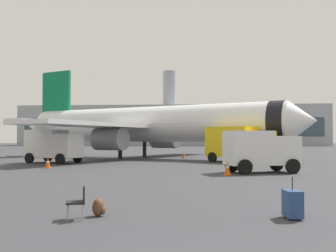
# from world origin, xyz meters

# --- Properties ---
(airplane_at_gate) EXTENTS (33.89, 31.14, 10.50)m
(airplane_at_gate) POSITION_xyz_m (-5.84, 38.64, 3.66)
(airplane_at_gate) COLOR white
(airplane_at_gate) RESTS_ON ground
(service_truck) EXTENTS (5.27, 3.85, 2.90)m
(service_truck) POSITION_xyz_m (-12.84, 29.52, 1.61)
(service_truck) COLOR white
(service_truck) RESTS_ON ground
(fuel_truck) EXTENTS (6.16, 5.66, 3.20)m
(fuel_truck) POSITION_xyz_m (3.42, 31.55, 1.77)
(fuel_truck) COLOR yellow
(fuel_truck) RESTS_ON ground
(cargo_van) EXTENTS (4.79, 3.36, 2.60)m
(cargo_van) POSITION_xyz_m (3.71, 20.57, 1.45)
(cargo_van) COLOR white
(cargo_van) RESTS_ON ground
(safety_cone_mid) EXTENTS (0.44, 0.44, 0.83)m
(safety_cone_mid) POSITION_xyz_m (1.56, 18.81, 0.41)
(safety_cone_mid) COLOR #F2590C
(safety_cone_mid) RESTS_ON ground
(safety_cone_far) EXTENTS (0.44, 0.44, 0.62)m
(safety_cone_far) POSITION_xyz_m (-1.87, 39.93, 0.30)
(safety_cone_far) COLOR #F2590C
(safety_cone_far) RESTS_ON ground
(safety_cone_outer) EXTENTS (0.44, 0.44, 0.78)m
(safety_cone_outer) POSITION_xyz_m (-10.88, 23.27, 0.38)
(safety_cone_outer) COLOR #F2590C
(safety_cone_outer) RESTS_ON ground
(rolling_suitcase) EXTENTS (0.46, 0.67, 1.10)m
(rolling_suitcase) POSITION_xyz_m (2.42, 6.00, 0.39)
(rolling_suitcase) COLOR navy
(rolling_suitcase) RESTS_ON ground
(traveller_backpack) EXTENTS (0.36, 0.40, 0.48)m
(traveller_backpack) POSITION_xyz_m (-2.75, 5.90, 0.23)
(traveller_backpack) COLOR brown
(traveller_backpack) RESTS_ON ground
(gate_chair) EXTENTS (0.60, 0.60, 0.86)m
(gate_chair) POSITION_xyz_m (-3.17, 5.45, 0.50)
(gate_chair) COLOR black
(gate_chair) RESTS_ON ground
(terminal_building) EXTENTS (98.85, 18.39, 24.92)m
(terminal_building) POSITION_xyz_m (-9.50, 130.04, 6.58)
(terminal_building) COLOR #9EA3AD
(terminal_building) RESTS_ON ground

